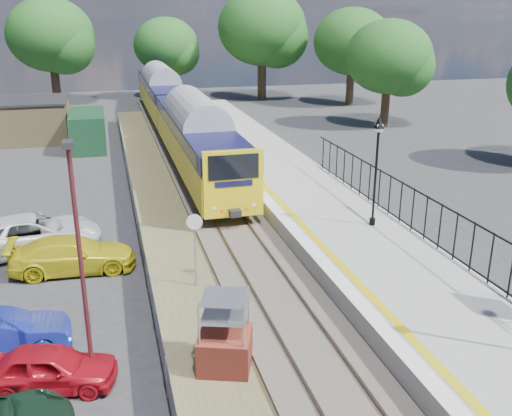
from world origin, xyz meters
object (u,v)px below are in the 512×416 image
object	(u,v)px
car_red	(50,368)
car_blue	(0,335)
carpark_lamp	(80,251)
car_white	(31,234)
speed_sign	(195,238)
victorian_lamp_north	(378,146)
brick_plinth	(225,334)
train	(175,109)
car_yellow	(73,255)

from	to	relation	value
car_red	car_blue	bearing A→B (deg)	49.22
carpark_lamp	car_white	size ratio (longest dim) A/B	1.18
speed_sign	carpark_lamp	bearing A→B (deg)	-114.93
victorian_lamp_north	car_white	world-z (taller)	victorian_lamp_north
brick_plinth	carpark_lamp	bearing A→B (deg)	172.92
car_red	car_blue	world-z (taller)	car_blue
brick_plinth	speed_sign	size ratio (longest dim) A/B	0.81
brick_plinth	speed_sign	world-z (taller)	speed_sign
train	car_red	bearing A→B (deg)	-103.28
carpark_lamp	car_blue	bearing A→B (deg)	143.43
train	car_red	xyz separation A→B (m)	(-7.11, -30.12, -1.75)
brick_plinth	train	bearing A→B (deg)	85.30
brick_plinth	car_red	xyz separation A→B (m)	(-4.61, 0.34, -0.50)
car_yellow	car_white	distance (m)	2.92
victorian_lamp_north	train	world-z (taller)	victorian_lamp_north
train	car_blue	bearing A→B (deg)	-106.97
brick_plinth	car_white	world-z (taller)	brick_plinth
victorian_lamp_north	brick_plinth	world-z (taller)	victorian_lamp_north
speed_sign	car_blue	world-z (taller)	speed_sign
victorian_lamp_north	car_red	size ratio (longest dim) A/B	1.33
brick_plinth	car_yellow	xyz separation A→B (m)	(-4.30, 7.62, -0.41)
car_blue	victorian_lamp_north	bearing A→B (deg)	-75.58
carpark_lamp	car_red	bearing A→B (deg)	-174.44
victorian_lamp_north	speed_sign	distance (m)	8.42
carpark_lamp	car_white	bearing A→B (deg)	104.33
car_blue	train	bearing A→B (deg)	-21.61
victorian_lamp_north	speed_sign	size ratio (longest dim) A/B	1.64
brick_plinth	carpark_lamp	size ratio (longest dim) A/B	0.35
speed_sign	brick_plinth	bearing A→B (deg)	-77.32
victorian_lamp_north	car_white	distance (m)	14.53
car_yellow	victorian_lamp_north	bearing A→B (deg)	-90.22
carpark_lamp	car_white	world-z (taller)	carpark_lamp
victorian_lamp_north	carpark_lamp	size ratio (longest dim) A/B	0.71
car_blue	car_yellow	distance (m)	5.60
brick_plinth	car_white	xyz separation A→B (m)	(-6.00, 10.00, -0.31)
victorian_lamp_north	speed_sign	world-z (taller)	victorian_lamp_north
brick_plinth	speed_sign	distance (m)	5.12
carpark_lamp	speed_sign	bearing A→B (deg)	52.36
speed_sign	car_white	size ratio (longest dim) A/B	0.50
victorian_lamp_north	train	bearing A→B (deg)	102.79
car_blue	car_yellow	world-z (taller)	car_yellow
victorian_lamp_north	car_yellow	distance (m)	12.64
car_blue	speed_sign	bearing A→B (deg)	-70.45
train	car_red	size ratio (longest dim) A/B	11.84
train	car_red	world-z (taller)	train
victorian_lamp_north	carpark_lamp	xyz separation A→B (m)	(-11.36, -6.68, -0.55)
train	speed_sign	world-z (taller)	train
train	brick_plinth	bearing A→B (deg)	-94.70
brick_plinth	car_blue	distance (m)	6.53
car_white	car_red	bearing A→B (deg)	-179.70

